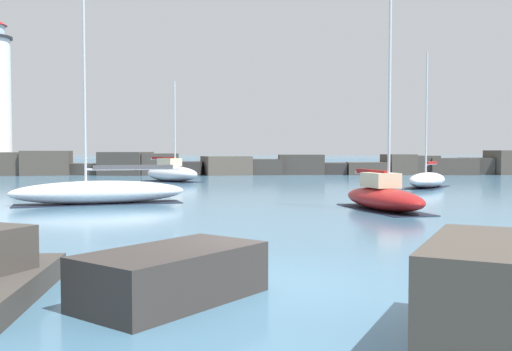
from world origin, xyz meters
TOP-DOWN VIEW (x-y plane):
  - ground_plane at (0.00, 0.00)m, footprint 600.00×600.00m
  - open_sea_beyond at (0.00, 110.45)m, footprint 400.00×116.00m
  - breakwater_jetty at (0.14, 50.33)m, footprint 63.43×6.84m
  - foreground_rocks at (-2.69, -2.25)m, footprint 14.73×6.95m
  - sailboat_moored_0 at (12.53, 28.16)m, footprint 4.79×5.93m
  - sailboat_moored_1 at (-7.29, 16.69)m, footprint 8.43×4.19m
  - sailboat_moored_2 at (-6.14, 36.46)m, footprint 5.77×5.62m
  - sailboat_moored_5 at (5.71, 13.53)m, footprint 3.34×6.18m

SIDE VIEW (x-z plane):
  - ground_plane at x=0.00m, z-range 0.00..0.00m
  - open_sea_beyond at x=0.00m, z-range 0.00..0.01m
  - foreground_rocks at x=-2.69m, z-range -0.15..1.26m
  - sailboat_moored_0 at x=12.53m, z-range -4.08..5.22m
  - sailboat_moored_1 at x=-7.29m, z-range -4.89..6.10m
  - sailboat_moored_5 at x=5.71m, z-range -4.32..5.53m
  - sailboat_moored_2 at x=-6.14m, z-range -3.39..4.87m
  - breakwater_jetty at x=0.14m, z-range -0.28..2.32m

